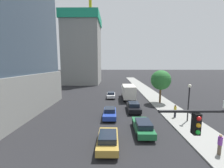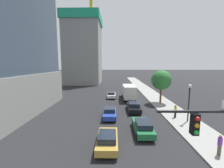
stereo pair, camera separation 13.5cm
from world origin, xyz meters
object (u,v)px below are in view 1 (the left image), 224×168
pedestrian_purple_shirt (220,144)px  car_black (133,107)px  box_truck (128,91)px  street_lamp (189,97)px  car_gold (108,140)px  car_green (143,126)px  construction_building (83,47)px  pedestrian_yellow_shirt (175,111)px  car_white (111,95)px  street_tree (161,80)px  car_blue (110,113)px

pedestrian_purple_shirt → car_black: bearing=115.2°
box_truck → street_lamp: bearing=-62.9°
street_lamp → car_gold: size_ratio=1.15×
car_green → car_black: 7.60m
street_lamp → box_truck: size_ratio=0.65×
construction_building → pedestrian_yellow_shirt: 45.68m
car_gold → pedestrian_yellow_shirt: (9.23, 7.37, 0.34)m
street_lamp → car_gold: street_lamp is taller
box_truck → car_white: bearing=163.0°
street_tree → car_black: (-5.88, -4.96, -3.84)m
pedestrian_purple_shirt → car_blue: bearing=136.6°
car_green → car_white: bearing=102.5°
street_lamp → street_tree: 9.50m
car_white → pedestrian_purple_shirt: bearing=-66.3°
street_tree → pedestrian_yellow_shirt: street_tree is taller
street_tree → car_green: size_ratio=1.33×
car_green → car_blue: (-3.78, 4.67, -0.05)m
pedestrian_yellow_shirt → car_green: bearing=-140.5°
car_white → car_blue: car_blue is taller
construction_building → car_black: construction_building is taller
street_lamp → pedestrian_yellow_shirt: (-1.08, 1.35, -2.37)m
car_black → box_truck: bearing=90.0°
car_green → box_truck: 15.92m
car_gold → car_black: 11.14m
street_lamp → car_blue: 10.78m
box_truck → pedestrian_yellow_shirt: (5.45, -11.39, -0.71)m
construction_building → pedestrian_yellow_shirt: (20.61, -38.52, -13.34)m
street_tree → pedestrian_yellow_shirt: bearing=-93.0°
street_tree → box_truck: size_ratio=0.83×
street_tree → car_blue: bearing=-140.8°
car_black → pedestrian_yellow_shirt: bearing=-29.7°
car_black → car_blue: size_ratio=1.13×
car_green → car_black: bearing=90.0°
car_black → box_truck: 8.35m
car_green → box_truck: (0.00, 15.89, 1.02)m
car_white → street_lamp: bearing=-53.4°
street_lamp → pedestrian_purple_shirt: 7.72m
street_tree → car_gold: size_ratio=1.48×
street_lamp → pedestrian_yellow_shirt: 2.94m
car_blue → car_white: bearing=90.0°
car_gold → box_truck: 19.17m
street_lamp → car_black: (-6.53, 4.46, -2.72)m
car_green → pedestrian_purple_shirt: bearing=-36.8°
street_lamp → car_black: size_ratio=1.04×
car_gold → car_black: size_ratio=0.90×
car_blue → pedestrian_purple_shirt: pedestrian_purple_shirt is taller
car_blue → construction_building: bearing=106.5°
construction_building → street_lamp: (21.70, -39.87, -10.97)m
car_white → car_gold: bearing=-90.0°
street_tree → car_green: bearing=-115.1°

